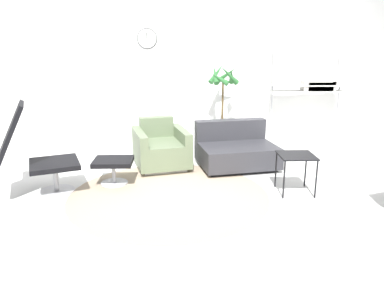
{
  "coord_description": "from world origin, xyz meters",
  "views": [
    {
      "loc": [
        0.19,
        -4.51,
        1.8
      ],
      "look_at": [
        0.34,
        0.23,
        0.55
      ],
      "focal_mm": 35.0,
      "sensor_mm": 36.0,
      "label": 1
    }
  ],
  "objects_px": {
    "couch_low": "(236,151)",
    "potted_plant": "(222,109)",
    "armchair_red": "(161,149)",
    "shelf_unit": "(318,86)",
    "side_table": "(296,159)",
    "lounge_chair": "(19,139)",
    "ottoman": "(113,165)"
  },
  "relations": [
    {
      "from": "couch_low",
      "to": "potted_plant",
      "type": "xyz_separation_m",
      "value": [
        -0.07,
        1.27,
        0.43
      ]
    },
    {
      "from": "armchair_red",
      "to": "shelf_unit",
      "type": "height_order",
      "value": "shelf_unit"
    },
    {
      "from": "side_table",
      "to": "shelf_unit",
      "type": "relative_size",
      "value": 0.25
    },
    {
      "from": "lounge_chair",
      "to": "armchair_red",
      "type": "distance_m",
      "value": 2.03
    },
    {
      "from": "shelf_unit",
      "to": "ottoman",
      "type": "bearing_deg",
      "value": -147.7
    },
    {
      "from": "ottoman",
      "to": "couch_low",
      "type": "height_order",
      "value": "couch_low"
    },
    {
      "from": "couch_low",
      "to": "potted_plant",
      "type": "bearing_deg",
      "value": -97.31
    },
    {
      "from": "shelf_unit",
      "to": "armchair_red",
      "type": "bearing_deg",
      "value": -153.27
    },
    {
      "from": "armchair_red",
      "to": "potted_plant",
      "type": "relative_size",
      "value": 0.7
    },
    {
      "from": "lounge_chair",
      "to": "couch_low",
      "type": "xyz_separation_m",
      "value": [
        2.76,
        1.13,
        -0.49
      ]
    },
    {
      "from": "lounge_chair",
      "to": "armchair_red",
      "type": "xyz_separation_m",
      "value": [
        1.61,
        1.14,
        -0.46
      ]
    },
    {
      "from": "shelf_unit",
      "to": "couch_low",
      "type": "bearing_deg",
      "value": -139.8
    },
    {
      "from": "armchair_red",
      "to": "couch_low",
      "type": "distance_m",
      "value": 1.15
    },
    {
      "from": "couch_low",
      "to": "shelf_unit",
      "type": "bearing_deg",
      "value": -150.4
    },
    {
      "from": "armchair_red",
      "to": "shelf_unit",
      "type": "xyz_separation_m",
      "value": [
        2.88,
        1.45,
        0.8
      ]
    },
    {
      "from": "armchair_red",
      "to": "shelf_unit",
      "type": "relative_size",
      "value": 0.54
    },
    {
      "from": "lounge_chair",
      "to": "side_table",
      "type": "xyz_separation_m",
      "value": [
        3.35,
        0.03,
        -0.29
      ]
    },
    {
      "from": "armchair_red",
      "to": "potted_plant",
      "type": "distance_m",
      "value": 1.7
    },
    {
      "from": "couch_low",
      "to": "side_table",
      "type": "bearing_deg",
      "value": 107.7
    },
    {
      "from": "potted_plant",
      "to": "shelf_unit",
      "type": "height_order",
      "value": "shelf_unit"
    },
    {
      "from": "lounge_chair",
      "to": "shelf_unit",
      "type": "distance_m",
      "value": 5.19
    },
    {
      "from": "armchair_red",
      "to": "shelf_unit",
      "type": "bearing_deg",
      "value": -167.77
    },
    {
      "from": "side_table",
      "to": "lounge_chair",
      "type": "bearing_deg",
      "value": -179.48
    },
    {
      "from": "lounge_chair",
      "to": "ottoman",
      "type": "xyz_separation_m",
      "value": [
        1.02,
        0.4,
        -0.47
      ]
    },
    {
      "from": "armchair_red",
      "to": "shelf_unit",
      "type": "distance_m",
      "value": 3.32
    },
    {
      "from": "couch_low",
      "to": "shelf_unit",
      "type": "height_order",
      "value": "shelf_unit"
    },
    {
      "from": "lounge_chair",
      "to": "couch_low",
      "type": "relative_size",
      "value": 0.99
    },
    {
      "from": "couch_low",
      "to": "side_table",
      "type": "xyz_separation_m",
      "value": [
        0.59,
        -1.1,
        0.2
      ]
    },
    {
      "from": "potted_plant",
      "to": "shelf_unit",
      "type": "relative_size",
      "value": 0.77
    },
    {
      "from": "lounge_chair",
      "to": "side_table",
      "type": "distance_m",
      "value": 3.36
    },
    {
      "from": "armchair_red",
      "to": "couch_low",
      "type": "bearing_deg",
      "value": 164.86
    },
    {
      "from": "potted_plant",
      "to": "ottoman",
      "type": "bearing_deg",
      "value": -129.82
    }
  ]
}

